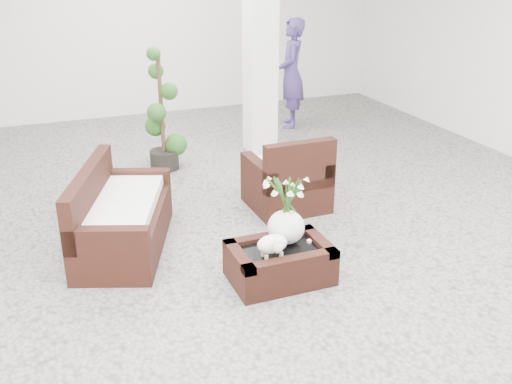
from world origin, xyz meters
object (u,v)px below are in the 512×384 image
object	(u,v)px
loveseat	(123,209)
topiary	(161,111)
coffee_table	(280,264)
armchair	(287,171)

from	to	relation	value
loveseat	topiary	xyz separation A→B (m)	(0.89, 2.10, 0.40)
coffee_table	armchair	distance (m)	1.68
armchair	coffee_table	bearing A→B (deg)	63.02
topiary	coffee_table	bearing A→B (deg)	-84.57
armchair	loveseat	distance (m)	1.96
loveseat	topiary	size ratio (longest dim) A/B	0.97
armchair	loveseat	size ratio (longest dim) A/B	0.57
coffee_table	loveseat	distance (m)	1.68
topiary	loveseat	bearing A→B (deg)	-113.00
loveseat	armchair	bearing A→B (deg)	-59.59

